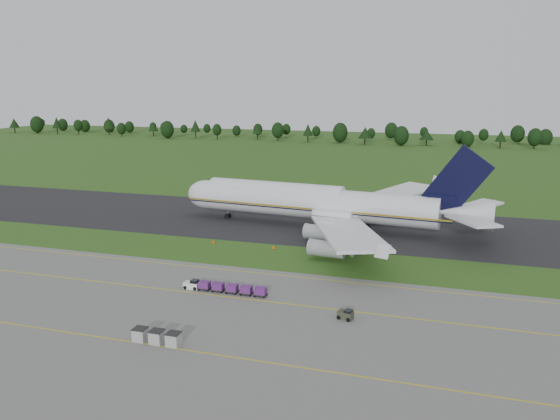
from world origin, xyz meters
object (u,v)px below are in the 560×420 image
(aircraft, at_px, (319,203))
(uld_row, at_px, (157,337))
(utility_cart, at_px, (345,315))
(baggage_train, at_px, (223,287))
(edge_markers, at_px, (243,245))

(aircraft, distance_m, uld_row, 64.28)
(aircraft, relative_size, utility_cart, 31.25)
(utility_cart, xyz_separation_m, uld_row, (-21.92, -14.33, 0.29))
(baggage_train, xyz_separation_m, edge_markers, (-6.08, 25.06, -0.56))
(utility_cart, distance_m, edge_markers, 39.90)
(uld_row, bearing_deg, baggage_train, 85.97)
(utility_cart, relative_size, edge_markers, 0.17)
(uld_row, bearing_deg, aircraft, 83.90)
(aircraft, bearing_deg, edge_markers, -120.38)
(utility_cart, bearing_deg, uld_row, -146.82)
(baggage_train, height_order, uld_row, uld_row)
(baggage_train, relative_size, uld_row, 2.16)
(aircraft, bearing_deg, utility_cart, -72.99)
(aircraft, xyz_separation_m, edge_markers, (-11.55, -19.71, -5.64))
(edge_markers, bearing_deg, aircraft, 59.62)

